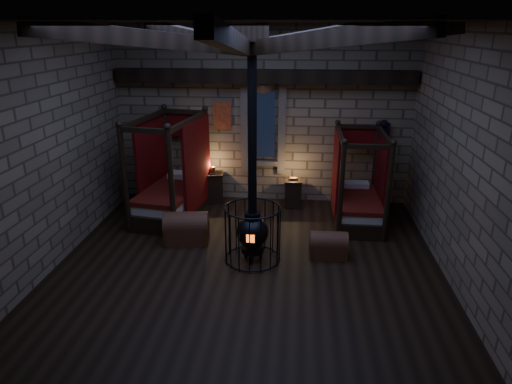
# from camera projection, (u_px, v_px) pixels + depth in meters

# --- Properties ---
(room) EXTENTS (7.02, 7.02, 4.29)m
(room) POSITION_uv_depth(u_px,v_px,m) (247.00, 53.00, 7.13)
(room) COLOR black
(room) RESTS_ON ground
(bed_left) EXTENTS (1.47, 2.33, 2.28)m
(bed_left) POSITION_uv_depth(u_px,v_px,m) (172.00, 191.00, 10.45)
(bed_left) COLOR black
(bed_left) RESTS_ON ground
(bed_right) EXTENTS (1.03, 1.94, 2.02)m
(bed_right) POSITION_uv_depth(u_px,v_px,m) (357.00, 200.00, 10.13)
(bed_right) COLOR black
(bed_right) RESTS_ON ground
(trunk_left) EXTENTS (0.94, 0.66, 0.65)m
(trunk_left) POSITION_uv_depth(u_px,v_px,m) (187.00, 228.00, 9.22)
(trunk_left) COLOR #572D1B
(trunk_left) RESTS_ON ground
(trunk_right) EXTENTS (0.71, 0.46, 0.52)m
(trunk_right) POSITION_uv_depth(u_px,v_px,m) (328.00, 245.00, 8.63)
(trunk_right) COLOR #572D1B
(trunk_right) RESTS_ON ground
(nightstand_left) EXTENTS (0.55, 0.53, 0.92)m
(nightstand_left) POSITION_uv_depth(u_px,v_px,m) (214.00, 187.00, 11.25)
(nightstand_left) COLOR black
(nightstand_left) RESTS_ON ground
(nightstand_right) EXTENTS (0.44, 0.42, 0.74)m
(nightstand_right) POSITION_uv_depth(u_px,v_px,m) (293.00, 193.00, 10.97)
(nightstand_right) COLOR black
(nightstand_right) RESTS_ON ground
(stove) EXTENTS (1.04, 1.04, 4.05)m
(stove) POSITION_uv_depth(u_px,v_px,m) (253.00, 229.00, 8.36)
(stove) COLOR black
(stove) RESTS_ON ground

